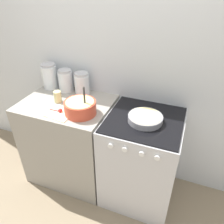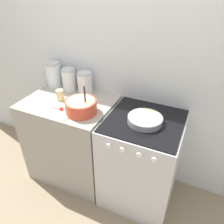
{
  "view_description": "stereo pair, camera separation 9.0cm",
  "coord_description": "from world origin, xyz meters",
  "px_view_note": "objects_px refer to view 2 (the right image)",
  "views": [
    {
      "loc": [
        0.62,
        -1.16,
        1.9
      ],
      "look_at": [
        0.07,
        0.24,
        0.95
      ],
      "focal_mm": 35.0,
      "sensor_mm": 36.0,
      "label": 1
    },
    {
      "loc": [
        0.7,
        -1.12,
        1.9
      ],
      "look_at": [
        0.07,
        0.24,
        0.95
      ],
      "focal_mm": 35.0,
      "sensor_mm": 36.0,
      "label": 2
    }
  ],
  "objects_px": {
    "storage_jar_middle": "(69,81)",
    "tin_can": "(60,95)",
    "mixing_bowl": "(81,106)",
    "storage_jar_left": "(54,76)",
    "baking_pan": "(145,119)",
    "storage_jar_right": "(85,84)",
    "stove": "(141,160)"
  },
  "relations": [
    {
      "from": "baking_pan",
      "to": "mixing_bowl",
      "type": "bearing_deg",
      "value": -171.06
    },
    {
      "from": "stove",
      "to": "storage_jar_middle",
      "type": "height_order",
      "value": "storage_jar_middle"
    },
    {
      "from": "baking_pan",
      "to": "storage_jar_right",
      "type": "bearing_deg",
      "value": 160.27
    },
    {
      "from": "storage_jar_right",
      "to": "tin_can",
      "type": "height_order",
      "value": "storage_jar_right"
    },
    {
      "from": "storage_jar_middle",
      "to": "tin_can",
      "type": "relative_size",
      "value": 2.11
    },
    {
      "from": "mixing_bowl",
      "to": "storage_jar_left",
      "type": "bearing_deg",
      "value": 147.42
    },
    {
      "from": "stove",
      "to": "storage_jar_right",
      "type": "height_order",
      "value": "storage_jar_right"
    },
    {
      "from": "mixing_bowl",
      "to": "storage_jar_middle",
      "type": "height_order",
      "value": "mixing_bowl"
    },
    {
      "from": "stove",
      "to": "storage_jar_right",
      "type": "bearing_deg",
      "value": 162.3
    },
    {
      "from": "mixing_bowl",
      "to": "storage_jar_middle",
      "type": "distance_m",
      "value": 0.48
    },
    {
      "from": "storage_jar_middle",
      "to": "storage_jar_right",
      "type": "relative_size",
      "value": 1.02
    },
    {
      "from": "stove",
      "to": "tin_can",
      "type": "height_order",
      "value": "tin_can"
    },
    {
      "from": "baking_pan",
      "to": "storage_jar_left",
      "type": "bearing_deg",
      "value": 166.79
    },
    {
      "from": "storage_jar_middle",
      "to": "baking_pan",
      "type": "bearing_deg",
      "value": -15.84
    },
    {
      "from": "stove",
      "to": "baking_pan",
      "type": "xyz_separation_m",
      "value": [
        0.01,
        -0.03,
        0.48
      ]
    },
    {
      "from": "storage_jar_middle",
      "to": "storage_jar_right",
      "type": "xyz_separation_m",
      "value": [
        0.18,
        0.0,
        -0.0
      ]
    },
    {
      "from": "stove",
      "to": "storage_jar_left",
      "type": "bearing_deg",
      "value": 168.25
    },
    {
      "from": "baking_pan",
      "to": "tin_can",
      "type": "relative_size",
      "value": 2.65
    },
    {
      "from": "baking_pan",
      "to": "storage_jar_right",
      "type": "height_order",
      "value": "storage_jar_right"
    },
    {
      "from": "mixing_bowl",
      "to": "tin_can",
      "type": "relative_size",
      "value": 2.56
    },
    {
      "from": "baking_pan",
      "to": "storage_jar_left",
      "type": "xyz_separation_m",
      "value": [
        -1.06,
        0.25,
        0.08
      ]
    },
    {
      "from": "mixing_bowl",
      "to": "baking_pan",
      "type": "bearing_deg",
      "value": 8.94
    },
    {
      "from": "tin_can",
      "to": "stove",
      "type": "bearing_deg",
      "value": 0.8
    },
    {
      "from": "mixing_bowl",
      "to": "tin_can",
      "type": "bearing_deg",
      "value": 160.36
    },
    {
      "from": "stove",
      "to": "storage_jar_left",
      "type": "height_order",
      "value": "storage_jar_left"
    },
    {
      "from": "stove",
      "to": "mixing_bowl",
      "type": "bearing_deg",
      "value": -167.78
    },
    {
      "from": "mixing_bowl",
      "to": "tin_can",
      "type": "xyz_separation_m",
      "value": [
        -0.29,
        0.1,
        -0.01
      ]
    },
    {
      "from": "stove",
      "to": "storage_jar_right",
      "type": "distance_m",
      "value": 0.9
    },
    {
      "from": "stove",
      "to": "tin_can",
      "type": "xyz_separation_m",
      "value": [
        -0.82,
        -0.01,
        0.5
      ]
    },
    {
      "from": "storage_jar_middle",
      "to": "tin_can",
      "type": "bearing_deg",
      "value": -77.88
    },
    {
      "from": "tin_can",
      "to": "storage_jar_middle",
      "type": "bearing_deg",
      "value": 102.12
    },
    {
      "from": "storage_jar_middle",
      "to": "tin_can",
      "type": "xyz_separation_m",
      "value": [
        0.05,
        -0.23,
        -0.04
      ]
    }
  ]
}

